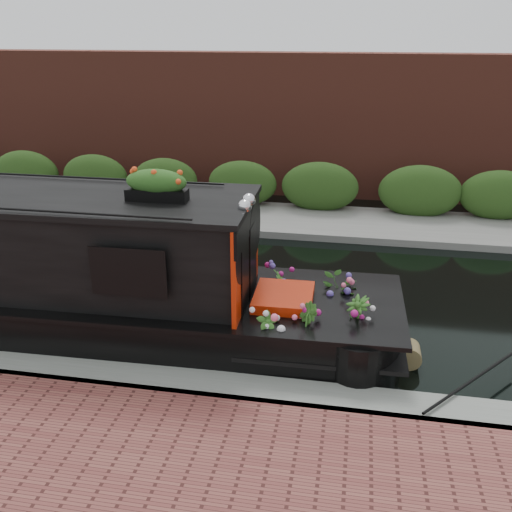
# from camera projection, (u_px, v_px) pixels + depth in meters

# --- Properties ---
(ground) EXTENTS (80.00, 80.00, 0.00)m
(ground) POSITION_uv_depth(u_px,v_px,m) (193.00, 289.00, 10.94)
(ground) COLOR black
(ground) RESTS_ON ground
(near_bank_coping) EXTENTS (40.00, 0.60, 0.50)m
(near_bank_coping) POSITION_uv_depth(u_px,v_px,m) (126.00, 389.00, 7.93)
(near_bank_coping) COLOR gray
(near_bank_coping) RESTS_ON ground
(far_bank_path) EXTENTS (40.00, 2.40, 0.34)m
(far_bank_path) POSITION_uv_depth(u_px,v_px,m) (238.00, 220.00, 14.77)
(far_bank_path) COLOR slate
(far_bank_path) RESTS_ON ground
(far_hedge) EXTENTS (40.00, 1.10, 2.80)m
(far_hedge) POSITION_uv_depth(u_px,v_px,m) (245.00, 210.00, 15.59)
(far_hedge) COLOR #264517
(far_hedge) RESTS_ON ground
(far_brick_wall) EXTENTS (40.00, 1.00, 8.00)m
(far_brick_wall) POSITION_uv_depth(u_px,v_px,m) (258.00, 190.00, 17.50)
(far_brick_wall) COLOR brown
(far_brick_wall) RESTS_ON ground
(rope_fender) EXTENTS (0.35, 0.37, 0.35)m
(rope_fender) POSITION_uv_depth(u_px,v_px,m) (409.00, 354.00, 8.44)
(rope_fender) COLOR olive
(rope_fender) RESTS_ON ground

